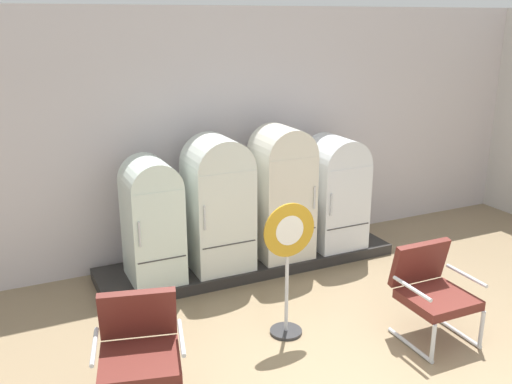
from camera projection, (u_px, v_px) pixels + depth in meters
back_wall at (227, 133)px, 7.22m from camera, size 11.76×0.12×3.13m
display_plinth at (248, 261)px, 7.12m from camera, size 3.73×0.95×0.13m
refrigerator_0 at (152, 216)px, 6.29m from camera, size 0.58×0.69×1.41m
refrigerator_1 at (218, 199)px, 6.58m from camera, size 0.70×0.68×1.59m
refrigerator_2 at (282, 188)px, 6.90m from camera, size 0.66×0.65×1.64m
refrigerator_3 at (335, 189)px, 7.27m from camera, size 0.67×0.70×1.44m
armchair_left at (139, 348)px, 4.45m from camera, size 0.80×0.82×0.92m
armchair_right at (432, 288)px, 5.43m from camera, size 0.70×0.70×0.92m
sign_stand at (288, 268)px, 5.40m from camera, size 0.53×0.32×1.36m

